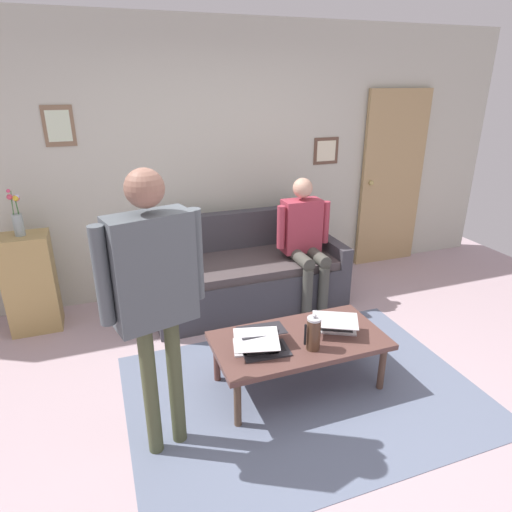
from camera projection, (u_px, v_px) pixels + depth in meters
ground_plane at (292, 407)px, 3.11m from camera, size 7.68×7.68×0.00m
area_rug at (303, 391)px, 3.26m from camera, size 2.50×1.80×0.01m
back_wall at (207, 162)px, 4.53m from camera, size 7.04×0.11×2.70m
interior_door at (392, 180)px, 5.28m from camera, size 0.82×0.09×2.05m
couch at (246, 275)px, 4.47m from camera, size 1.88×0.85×0.88m
coffee_table at (299, 343)px, 3.22m from camera, size 1.24×0.64×0.40m
laptop_left at (334, 324)px, 3.30m from camera, size 0.44×0.43×0.13m
laptop_center at (264, 343)px, 3.06m from camera, size 0.35×0.33×0.12m
laptop_right at (256, 344)px, 3.05m from camera, size 0.36×0.36×0.15m
french_press at (313, 333)px, 3.03m from camera, size 0.12×0.10×0.27m
side_shelf at (31, 283)px, 3.95m from camera, size 0.42×0.32×0.90m
flower_vase at (17, 218)px, 3.73m from camera, size 0.10×0.08×0.40m
person_standing at (153, 284)px, 2.39m from camera, size 0.60×0.30×1.74m
person_seated at (305, 236)px, 4.29m from camera, size 0.55×0.51×1.28m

